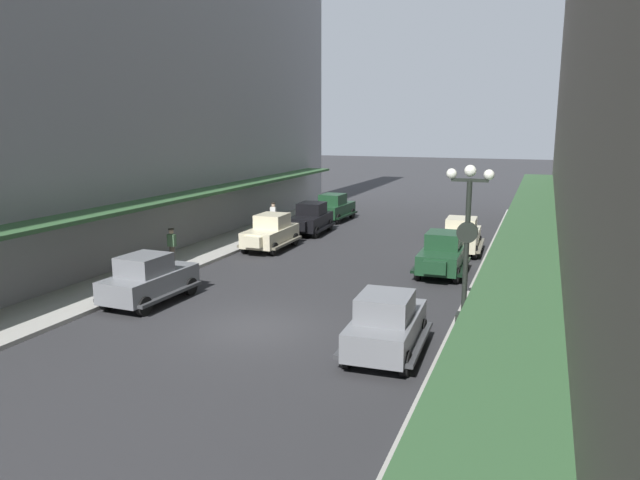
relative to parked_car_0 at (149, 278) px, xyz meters
The scene contains 14 objects.
ground_plane 5.10m from the parked_car_0, 12.71° to the right, with size 200.00×200.00×0.00m, color #2D2D30.
sidewalk_left 2.96m from the parked_car_0, 157.11° to the right, with size 3.00×60.00×0.15m, color #A8A59E.
sidewalk_right 12.47m from the parked_car_0, ahead, with size 3.00×60.00×0.15m, color #A8A59E.
parked_car_0 is the anchor object (origin of this frame).
parked_car_1 12.43m from the parked_car_0, 40.69° to the left, with size 2.21×4.29×1.84m.
parked_car_2 16.06m from the parked_car_0, 53.28° to the left, with size 2.27×4.31×1.84m.
parked_car_3 15.17m from the parked_car_0, 88.59° to the left, with size 2.31×4.32×1.84m.
parked_car_4 10.17m from the parked_car_0, 89.41° to the left, with size 2.19×4.28×1.84m.
parked_car_5 20.21m from the parked_car_0, 89.76° to the left, with size 2.29×4.31×1.84m.
parked_car_6 9.60m from the parked_car_0, 10.45° to the right, with size 2.28×4.31×1.84m.
lamp_post_with_clock 11.50m from the parked_car_0, ahead, with size 1.42×0.44×5.16m.
fire_hydrant 2.65m from the parked_car_0, 123.81° to the left, with size 0.24×0.24×0.82m.
pedestrian_0 14.77m from the parked_car_0, 97.17° to the left, with size 0.36×0.28×1.67m.
pedestrian_1 5.44m from the parked_car_0, 115.90° to the left, with size 0.36×0.28×1.67m.
Camera 1 is at (8.50, -16.37, 6.53)m, focal length 33.20 mm.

